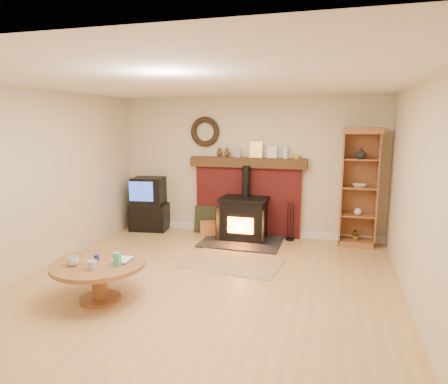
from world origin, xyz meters
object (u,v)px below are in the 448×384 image
(tv_unit, at_px, (149,205))
(curio_cabinet, at_px, (359,187))
(wood_stove, at_px, (244,220))
(coffee_table, at_px, (98,269))

(tv_unit, bearing_deg, curio_cabinet, 1.27)
(wood_stove, bearing_deg, curio_cabinet, 8.06)
(tv_unit, height_order, curio_cabinet, curio_cabinet)
(curio_cabinet, distance_m, coffee_table, 4.49)
(coffee_table, bearing_deg, tv_unit, 105.61)
(wood_stove, height_order, curio_cabinet, curio_cabinet)
(wood_stove, relative_size, tv_unit, 1.32)
(wood_stove, relative_size, coffee_table, 1.25)
(wood_stove, bearing_deg, coffee_table, -110.84)
(wood_stove, bearing_deg, tv_unit, 174.48)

